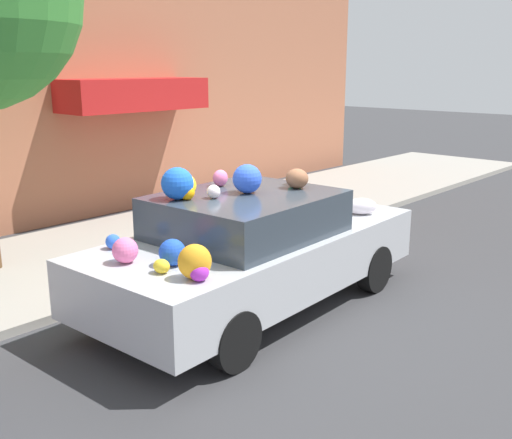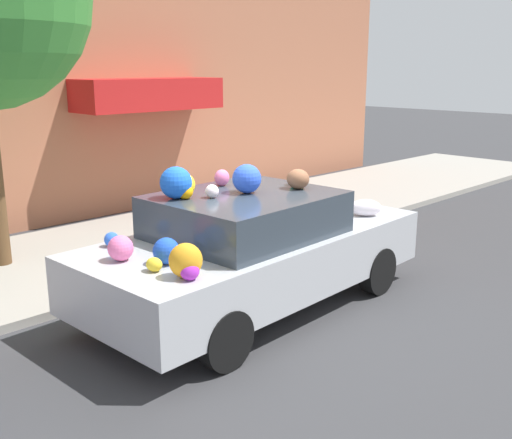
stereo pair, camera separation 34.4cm
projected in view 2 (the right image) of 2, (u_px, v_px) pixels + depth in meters
ground_plane at (246, 301)px, 6.97m from camera, size 60.00×60.00×0.00m
sidewalk_curb at (120, 248)px, 8.82m from camera, size 24.00×3.20×0.10m
building_facade at (43, 80)px, 9.82m from camera, size 18.00×1.20×4.89m
fire_hydrant at (246, 214)px, 9.20m from camera, size 0.20×0.20×0.70m
art_car at (254, 246)px, 6.66m from camera, size 4.18×1.94×1.67m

